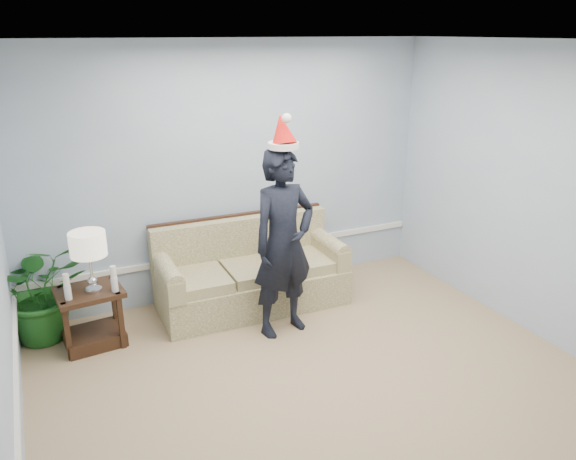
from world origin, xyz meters
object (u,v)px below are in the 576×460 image
Objects in this scene: table_lamp at (88,247)px; man at (284,243)px; sofa at (250,275)px; side_table at (93,323)px; houseplant at (42,290)px; teddy_bear at (282,248)px.

table_lamp is 1.73m from man.
side_table is at bearing -173.26° from sofa.
man is (0.08, -0.67, 0.58)m from sofa.
houseplant is (-0.43, 0.37, -0.49)m from table_lamp.
sofa is 3.19× the size of side_table.
man is at bearing -96.05° from teddy_bear.
houseplant is 2.29m from man.
side_table is at bearing 153.10° from man.
houseplant is at bearing -169.27° from teddy_bear.
table_lamp is (-1.59, -0.21, 0.66)m from sofa.
table_lamp is 0.75m from houseplant.
teddy_bear is (0.32, -0.11, 0.29)m from sofa.
houseplant is at bearing 138.98° from table_lamp.
table_lamp reaches higher than sofa.
side_table is 0.62× the size of houseplant.
houseplant reaches higher than teddy_bear.
teddy_bear is at bearing -6.71° from houseplant.
side_table is 0.77m from table_lamp.
sofa reaches higher than side_table.
sofa is 5.24× the size of teddy_bear.
teddy_bear is (0.24, 0.56, -0.29)m from man.
man is (2.10, -0.83, 0.41)m from houseplant.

